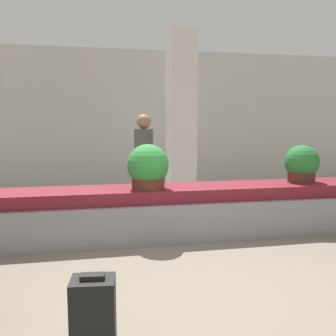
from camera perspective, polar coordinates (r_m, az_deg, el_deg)
ground_plane at (r=3.50m, az=6.01°, el=-18.54°), size 18.00×18.00×0.00m
back_wall at (r=9.01m, az=-5.30°, el=7.54°), size 18.00×0.06×3.20m
carousel at (r=5.01m, az=0.00°, el=-6.77°), size 6.25×0.86×0.66m
pillar at (r=7.17m, az=1.99°, el=7.72°), size 0.50×0.50×3.20m
suitcase_0 at (r=2.47m, az=-11.26°, el=-22.48°), size 0.28×0.23×0.62m
potted_plant_0 at (r=4.75m, az=-3.07°, el=0.04°), size 0.53×0.53×0.57m
potted_plant_1 at (r=5.64m, az=19.71°, el=0.52°), size 0.48×0.48×0.53m
traveler_0 at (r=5.93m, az=-3.68°, el=1.77°), size 0.32×0.37×1.63m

